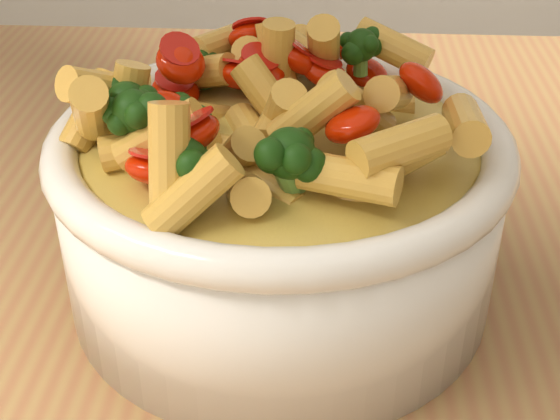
{
  "coord_description": "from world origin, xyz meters",
  "views": [
    {
      "loc": [
        0.14,
        -0.41,
        1.18
      ],
      "look_at": [
        0.11,
        -0.04,
        0.95
      ],
      "focal_mm": 50.0,
      "sensor_mm": 36.0,
      "label": 1
    }
  ],
  "objects": [
    {
      "name": "table",
      "position": [
        0.0,
        0.0,
        0.8
      ],
      "size": [
        1.2,
        0.8,
        0.9
      ],
      "color": "#A57C47",
      "rests_on": "ground"
    },
    {
      "name": "serving_bowl",
      "position": [
        0.11,
        -0.04,
        0.95
      ],
      "size": [
        0.25,
        0.25,
        0.11
      ],
      "color": "white",
      "rests_on": "table"
    },
    {
      "name": "pasta_salad",
      "position": [
        0.11,
        -0.04,
        1.02
      ],
      "size": [
        0.2,
        0.2,
        0.04
      ],
      "color": "#FFC450",
      "rests_on": "serving_bowl"
    }
  ]
}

